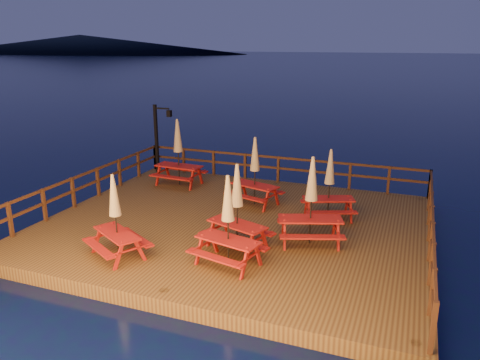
{
  "coord_description": "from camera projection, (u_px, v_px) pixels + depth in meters",
  "views": [
    {
      "loc": [
        5.19,
        -13.15,
        6.06
      ],
      "look_at": [
        -0.07,
        0.6,
        1.66
      ],
      "focal_mm": 35.0,
      "sensor_mm": 36.0,
      "label": 1
    }
  ],
  "objects": [
    {
      "name": "deck_piles",
      "position": [
        235.0,
        242.0,
        15.36
      ],
      "size": [
        11.44,
        9.44,
        1.4
      ],
      "color": "#392312",
      "rests_on": "ground"
    },
    {
      "name": "picnic_table_1",
      "position": [
        178.0,
        151.0,
        18.77
      ],
      "size": [
        1.96,
        1.64,
        2.69
      ],
      "rotation": [
        0.0,
        0.0,
        -0.05
      ],
      "color": "maroon",
      "rests_on": "deck"
    },
    {
      "name": "ground",
      "position": [
        235.0,
        234.0,
        15.27
      ],
      "size": [
        500.0,
        500.0,
        0.0
      ],
      "primitive_type": "plane",
      "color": "#051433",
      "rests_on": "ground"
    },
    {
      "name": "picnic_table_2",
      "position": [
        237.0,
        205.0,
        12.96
      ],
      "size": [
        2.09,
        1.9,
        2.46
      ],
      "rotation": [
        0.0,
        0.0,
        -0.33
      ],
      "color": "maroon",
      "rests_on": "deck"
    },
    {
      "name": "railing",
      "position": [
        254.0,
        185.0,
        16.53
      ],
      "size": [
        11.8,
        9.75,
        1.1
      ],
      "color": "#392312",
      "rests_on": "deck"
    },
    {
      "name": "deck",
      "position": [
        235.0,
        228.0,
        15.22
      ],
      "size": [
        12.0,
        10.0,
        0.4
      ],
      "primitive_type": "cube",
      "color": "#472E17",
      "rests_on": "ground"
    },
    {
      "name": "picnic_table_5",
      "position": [
        329.0,
        183.0,
        15.17
      ],
      "size": [
        2.03,
        1.87,
        2.35
      ],
      "rotation": [
        0.0,
        0.0,
        0.38
      ],
      "color": "maroon",
      "rests_on": "deck"
    },
    {
      "name": "headland_left",
      "position": [
        80.0,
        44.0,
        238.8
      ],
      "size": [
        180.0,
        84.0,
        9.0
      ],
      "primitive_type": "ellipsoid",
      "color": "black",
      "rests_on": "ground"
    },
    {
      "name": "picnic_table_6",
      "position": [
        311.0,
        199.0,
        13.23
      ],
      "size": [
        2.2,
        2.01,
        2.59
      ],
      "rotation": [
        0.0,
        0.0,
        0.34
      ],
      "color": "maroon",
      "rests_on": "deck"
    },
    {
      "name": "picnic_table_3",
      "position": [
        115.0,
        215.0,
        12.45
      ],
      "size": [
        2.08,
        1.97,
        2.33
      ],
      "rotation": [
        0.0,
        0.0,
        -0.52
      ],
      "color": "maroon",
      "rests_on": "deck"
    },
    {
      "name": "picnic_table_4",
      "position": [
        228.0,
        220.0,
        11.94
      ],
      "size": [
        1.99,
        1.76,
        2.45
      ],
      "rotation": [
        0.0,
        0.0,
        -0.23
      ],
      "color": "maroon",
      "rests_on": "deck"
    },
    {
      "name": "lamp_post",
      "position": [
        159.0,
        132.0,
        20.56
      ],
      "size": [
        0.85,
        0.18,
        3.0
      ],
      "color": "black",
      "rests_on": "deck"
    },
    {
      "name": "picnic_table_0",
      "position": [
        255.0,
        170.0,
        16.5
      ],
      "size": [
        2.05,
        1.84,
        2.46
      ],
      "rotation": [
        0.0,
        0.0,
        -0.29
      ],
      "color": "maroon",
      "rests_on": "deck"
    }
  ]
}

